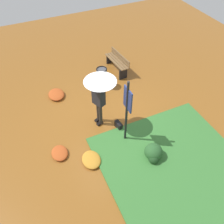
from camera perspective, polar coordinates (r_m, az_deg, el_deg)
The scene contains 11 objects.
ground_plane at distance 8.08m, azimuth -1.53°, elevation -2.58°, with size 18.00×18.00×0.00m, color brown.
grass_verge at distance 7.12m, azimuth 16.75°, elevation -14.89°, with size 4.80×4.00×0.05m.
person_with_umbrella at distance 6.99m, azimuth -3.05°, elevation 5.79°, with size 0.96×0.96×2.04m.
info_sign_post at distance 6.57m, azimuth 3.68°, elevation 1.40°, with size 0.44×0.07×2.30m.
handbag at distance 7.84m, azimuth 1.57°, elevation -3.15°, with size 0.32×0.18×0.37m.
park_bench at distance 10.15m, azimuth 1.29°, elevation 11.93°, with size 1.40×0.49×0.75m.
trash_bin at distance 9.25m, azimuth -2.44°, elevation 8.25°, with size 0.42×0.42×0.83m.
shrub_cluster at distance 7.13m, azimuth 9.96°, elevation -9.69°, with size 0.59×0.53×0.48m.
leaf_pile_near_person at distance 7.11m, azimuth -4.99°, elevation -11.34°, with size 0.67×0.54×0.15m.
leaf_pile_by_bench at distance 7.39m, azimuth -12.48°, elevation -9.59°, with size 0.60×0.48×0.13m.
leaf_pile_far_path at distance 9.24m, azimuth -13.25°, elevation 4.14°, with size 0.73×0.58×0.16m.
Camera 1 is at (5.01, -2.05, 6.00)m, focal length 38.00 mm.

